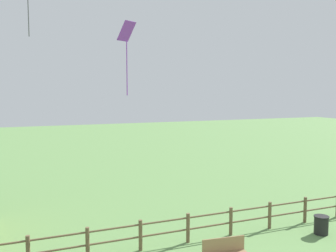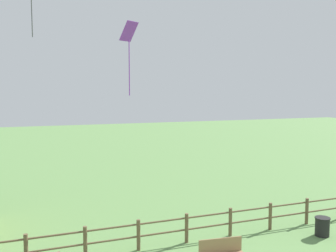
{
  "view_description": "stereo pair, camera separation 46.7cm",
  "coord_description": "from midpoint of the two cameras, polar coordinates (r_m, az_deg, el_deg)",
  "views": [
    {
      "loc": [
        -6.12,
        -7.17,
        5.8
      ],
      "look_at": [
        0.0,
        7.45,
        4.36
      ],
      "focal_mm": 40.0,
      "sensor_mm": 36.0,
      "label": 1
    },
    {
      "loc": [
        -5.69,
        -7.35,
        5.8
      ],
      "look_at": [
        0.0,
        7.45,
        4.36
      ],
      "focal_mm": 40.0,
      "sensor_mm": 36.0,
      "label": 2
    }
  ],
  "objects": [
    {
      "name": "wooden_fence",
      "position": [
        14.93,
        3.78,
        -15.01
      ],
      "size": [
        19.44,
        0.14,
        1.15
      ],
      "color": "brown",
      "rests_on": "ground_plane"
    },
    {
      "name": "trash_bin",
      "position": [
        16.93,
        23.21,
        -13.91
      ],
      "size": [
        0.61,
        0.61,
        0.76
      ],
      "color": "black",
      "rests_on": "ground_plane"
    },
    {
      "name": "kite_purple_streamer",
      "position": [
        20.12,
        -5.28,
        12.69
      ],
      "size": [
        1.03,
        0.97,
        3.82
      ],
      "color": "purple"
    }
  ]
}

